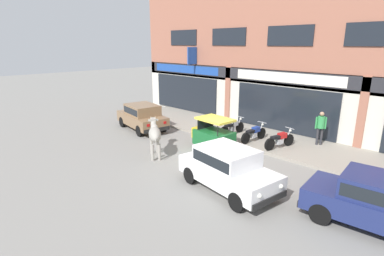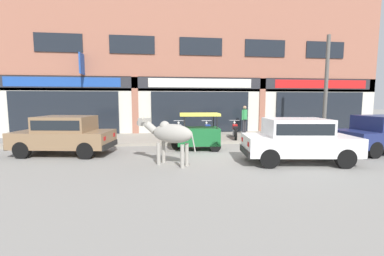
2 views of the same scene
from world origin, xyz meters
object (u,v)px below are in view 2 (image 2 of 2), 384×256
at_px(car_1, 65,133).
at_px(auto_rickshaw, 196,134).
at_px(motorcycle_1, 208,131).
at_px(motorcycle_2, 235,131).
at_px(car_0, 383,132).
at_px(cow, 170,134).
at_px(car_2, 297,138).
at_px(utility_pole, 326,88).
at_px(pedestrian, 244,116).
at_px(motorcycle_0, 179,131).

height_order(car_1, auto_rickshaw, auto_rickshaw).
distance_m(motorcycle_1, motorcycle_2, 1.40).
xyz_separation_m(car_0, motorcycle_2, (-4.85, 3.64, -0.30)).
distance_m(cow, car_2, 4.19).
distance_m(motorcycle_2, utility_pole, 4.97).
height_order(auto_rickshaw, pedestrian, pedestrian).
xyz_separation_m(car_2, utility_pole, (3.75, 4.06, 1.86)).
distance_m(cow, pedestrian, 7.72).
bearing_deg(utility_pole, car_2, -132.71).
xyz_separation_m(cow, car_2, (4.18, -0.23, -0.19)).
relative_size(cow, car_2, 0.50).
relative_size(auto_rickshaw, pedestrian, 1.27).
distance_m(auto_rickshaw, motorcycle_0, 2.26).
height_order(car_1, pedestrian, pedestrian).
bearing_deg(utility_pole, car_0, -81.97).
bearing_deg(pedestrian, utility_pole, -35.29).
distance_m(motorcycle_0, utility_pole, 7.62).
distance_m(car_1, utility_pole, 12.06).
bearing_deg(cow, motorcycle_2, 51.86).
bearing_deg(cow, pedestrian, 53.49).
distance_m(motorcycle_1, pedestrian, 3.09).
height_order(car_0, utility_pole, utility_pole).
xyz_separation_m(car_2, motorcycle_0, (-3.51, 4.84, -0.30)).
height_order(cow, car_0, cow).
bearing_deg(motorcycle_2, auto_rickshaw, -138.34).
xyz_separation_m(car_2, motorcycle_2, (-0.68, 4.69, -0.30)).
bearing_deg(car_0, motorcycle_0, 153.75).
xyz_separation_m(cow, motorcycle_2, (3.50, 4.46, -0.49)).
relative_size(car_2, auto_rickshaw, 1.85).
distance_m(cow, auto_rickshaw, 2.74).
xyz_separation_m(motorcycle_1, pedestrian, (2.48, 1.74, 0.60)).
height_order(motorcycle_1, motorcycle_2, same).
distance_m(car_0, auto_rickshaw, 7.32).
relative_size(cow, car_0, 0.50).
bearing_deg(auto_rickshaw, utility_pole, 11.87).
relative_size(car_0, motorcycle_1, 2.06).
xyz_separation_m(car_0, motorcycle_1, (-6.25, 3.64, -0.30)).
height_order(cow, car_1, cow).
height_order(car_0, motorcycle_0, car_0).
bearing_deg(motorcycle_0, auto_rickshaw, -75.96).
bearing_deg(motorcycle_2, pedestrian, 58.01).
bearing_deg(pedestrian, motorcycle_1, -145.06).
height_order(car_2, motorcycle_1, car_2).
bearing_deg(motorcycle_0, cow, -98.23).
bearing_deg(auto_rickshaw, pedestrian, 48.21).
relative_size(motorcycle_0, motorcycle_2, 1.02).
distance_m(motorcycle_1, utility_pole, 6.24).
bearing_deg(car_0, pedestrian, 125.01).
xyz_separation_m(car_1, motorcycle_2, (7.36, 2.35, -0.30)).
xyz_separation_m(car_0, car_1, (-12.22, 1.29, 0.00)).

